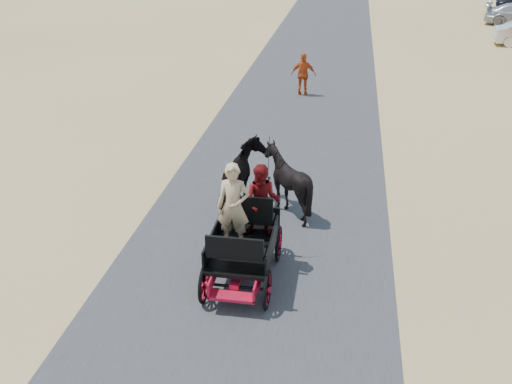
% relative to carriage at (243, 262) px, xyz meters
% --- Properties ---
extents(ground, '(140.00, 140.00, 0.00)m').
position_rel_carriage_xyz_m(ground, '(0.10, -1.38, -0.36)').
color(ground, tan).
extents(road, '(6.00, 140.00, 0.01)m').
position_rel_carriage_xyz_m(road, '(0.10, -1.38, -0.35)').
color(road, '#38383A').
rests_on(road, ground).
extents(carriage, '(1.30, 2.40, 0.72)m').
position_rel_carriage_xyz_m(carriage, '(0.00, 0.00, 0.00)').
color(carriage, black).
rests_on(carriage, ground).
extents(horse_left, '(0.91, 2.01, 1.70)m').
position_rel_carriage_xyz_m(horse_left, '(-0.55, 3.00, 0.49)').
color(horse_left, black).
rests_on(horse_left, ground).
extents(horse_right, '(1.37, 1.54, 1.70)m').
position_rel_carriage_xyz_m(horse_right, '(0.55, 3.00, 0.49)').
color(horse_right, black).
rests_on(horse_right, ground).
extents(driver_man, '(0.66, 0.43, 1.80)m').
position_rel_carriage_xyz_m(driver_man, '(-0.20, 0.05, 1.26)').
color(driver_man, tan).
rests_on(driver_man, carriage).
extents(passenger_woman, '(0.77, 0.60, 1.58)m').
position_rel_carriage_xyz_m(passenger_woman, '(0.30, 0.60, 1.15)').
color(passenger_woman, '#660C0F').
rests_on(passenger_woman, carriage).
extents(pedestrian, '(1.01, 0.42, 1.73)m').
position_rel_carriage_xyz_m(pedestrian, '(0.04, 13.30, 0.50)').
color(pedestrian, '#C04515').
rests_on(pedestrian, ground).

